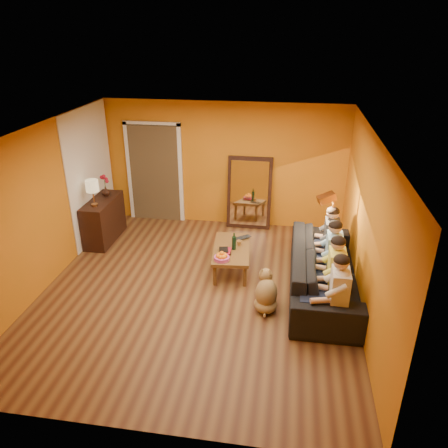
% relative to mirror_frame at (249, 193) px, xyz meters
% --- Properties ---
extents(room_shell, '(5.00, 5.50, 2.60)m').
position_rel_mirror_frame_xyz_m(room_shell, '(-0.55, -2.26, 0.54)').
color(room_shell, brown).
rests_on(room_shell, ground).
extents(white_accent, '(0.02, 1.90, 2.58)m').
position_rel_mirror_frame_xyz_m(white_accent, '(-3.04, -0.88, 0.54)').
color(white_accent, white).
rests_on(white_accent, wall_left).
extents(doorway_recess, '(1.06, 0.30, 2.10)m').
position_rel_mirror_frame_xyz_m(doorway_recess, '(-2.05, 0.20, 0.29)').
color(doorway_recess, '#3F2D19').
rests_on(doorway_recess, floor).
extents(door_jamb_left, '(0.08, 0.06, 2.20)m').
position_rel_mirror_frame_xyz_m(door_jamb_left, '(-2.62, 0.08, 0.29)').
color(door_jamb_left, white).
rests_on(door_jamb_left, wall_back).
extents(door_jamb_right, '(0.08, 0.06, 2.20)m').
position_rel_mirror_frame_xyz_m(door_jamb_right, '(-1.48, 0.08, 0.29)').
color(door_jamb_right, white).
rests_on(door_jamb_right, wall_back).
extents(door_header, '(1.22, 0.06, 0.08)m').
position_rel_mirror_frame_xyz_m(door_header, '(-2.05, 0.08, 1.36)').
color(door_header, white).
rests_on(door_header, wall_back).
extents(mirror_frame, '(0.92, 0.27, 1.51)m').
position_rel_mirror_frame_xyz_m(mirror_frame, '(0.00, 0.00, 0.00)').
color(mirror_frame, black).
rests_on(mirror_frame, floor).
extents(mirror_glass, '(0.78, 0.21, 1.35)m').
position_rel_mirror_frame_xyz_m(mirror_glass, '(0.00, -0.04, 0.00)').
color(mirror_glass, white).
rests_on(mirror_glass, mirror_frame).
extents(sideboard, '(0.44, 1.18, 0.85)m').
position_rel_mirror_frame_xyz_m(sideboard, '(-2.79, -1.08, -0.34)').
color(sideboard, black).
rests_on(sideboard, floor).
extents(table_lamp, '(0.24, 0.24, 0.51)m').
position_rel_mirror_frame_xyz_m(table_lamp, '(-2.79, -1.38, 0.34)').
color(table_lamp, beige).
rests_on(table_lamp, sideboard).
extents(sofa, '(2.66, 1.04, 0.78)m').
position_rel_mirror_frame_xyz_m(sofa, '(1.45, -2.32, -0.37)').
color(sofa, black).
rests_on(sofa, floor).
extents(coffee_table, '(0.73, 1.27, 0.42)m').
position_rel_mirror_frame_xyz_m(coffee_table, '(-0.11, -1.84, -0.55)').
color(coffee_table, brown).
rests_on(coffee_table, floor).
extents(floor_lamp, '(0.35, 0.31, 1.44)m').
position_rel_mirror_frame_xyz_m(floor_lamp, '(1.55, -1.68, -0.04)').
color(floor_lamp, '#B47134').
rests_on(floor_lamp, floor).
extents(dog, '(0.37, 0.56, 0.65)m').
position_rel_mirror_frame_xyz_m(dog, '(0.58, -2.95, -0.44)').
color(dog, olive).
rests_on(dog, floor).
extents(person_far_left, '(0.70, 0.44, 1.22)m').
position_rel_mirror_frame_xyz_m(person_far_left, '(1.58, -3.32, -0.15)').
color(person_far_left, beige).
rests_on(person_far_left, sofa).
extents(person_mid_left, '(0.70, 0.44, 1.22)m').
position_rel_mirror_frame_xyz_m(person_mid_left, '(1.58, -2.77, -0.15)').
color(person_mid_left, '#D8D248').
rests_on(person_mid_left, sofa).
extents(person_mid_right, '(0.70, 0.44, 1.22)m').
position_rel_mirror_frame_xyz_m(person_mid_right, '(1.58, -2.22, -0.15)').
color(person_mid_right, '#81ACC8').
rests_on(person_mid_right, sofa).
extents(person_far_right, '(0.70, 0.44, 1.22)m').
position_rel_mirror_frame_xyz_m(person_far_right, '(1.58, -1.67, -0.15)').
color(person_far_right, '#323237').
rests_on(person_far_right, sofa).
extents(fruit_bowl, '(0.26, 0.26, 0.16)m').
position_rel_mirror_frame_xyz_m(fruit_bowl, '(-0.21, -2.29, -0.26)').
color(fruit_bowl, '#C94797').
rests_on(fruit_bowl, coffee_table).
extents(wine_bottle, '(0.07, 0.07, 0.31)m').
position_rel_mirror_frame_xyz_m(wine_bottle, '(-0.06, -1.89, -0.18)').
color(wine_bottle, black).
rests_on(wine_bottle, coffee_table).
extents(tumbler, '(0.09, 0.09, 0.09)m').
position_rel_mirror_frame_xyz_m(tumbler, '(0.01, -1.72, -0.30)').
color(tumbler, '#B27F3F').
rests_on(tumbler, coffee_table).
extents(laptop, '(0.37, 0.35, 0.02)m').
position_rel_mirror_frame_xyz_m(laptop, '(0.07, -1.49, -0.33)').
color(laptop, black).
rests_on(laptop, coffee_table).
extents(book_lower, '(0.24, 0.29, 0.02)m').
position_rel_mirror_frame_xyz_m(book_lower, '(-0.29, -2.04, -0.33)').
color(book_lower, black).
rests_on(book_lower, coffee_table).
extents(book_mid, '(0.18, 0.25, 0.02)m').
position_rel_mirror_frame_xyz_m(book_mid, '(-0.28, -2.03, -0.31)').
color(book_mid, '#A71329').
rests_on(book_mid, book_lower).
extents(book_upper, '(0.19, 0.23, 0.02)m').
position_rel_mirror_frame_xyz_m(book_upper, '(-0.29, -2.05, -0.29)').
color(book_upper, black).
rests_on(book_upper, book_mid).
extents(vase, '(0.17, 0.17, 0.18)m').
position_rel_mirror_frame_xyz_m(vase, '(-2.79, -0.83, 0.18)').
color(vase, black).
rests_on(vase, sideboard).
extents(flowers, '(0.17, 0.17, 0.45)m').
position_rel_mirror_frame_xyz_m(flowers, '(-2.79, -0.83, 0.43)').
color(flowers, '#A71329').
rests_on(flowers, vase).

